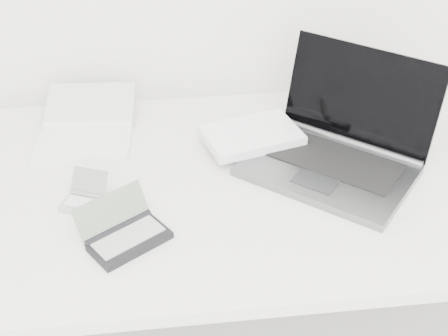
{
  "coord_description": "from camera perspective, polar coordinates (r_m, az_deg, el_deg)",
  "views": [
    {
      "loc": [
        -0.16,
        0.39,
        1.59
      ],
      "look_at": [
        -0.03,
        1.51,
        0.79
      ],
      "focal_mm": 50.0,
      "sensor_mm": 36.0,
      "label": 1
    }
  ],
  "objects": [
    {
      "name": "pda_silver",
      "position": [
        1.41,
        -12.73,
        -2.69
      ],
      "size": [
        0.11,
        0.12,
        0.06
      ],
      "rotation": [
        0.0,
        0.0,
        -0.39
      ],
      "color": "#B9B9BD",
      "rests_on": "desk"
    },
    {
      "name": "netbook_open_white",
      "position": [
        1.63,
        -12.52,
        3.28
      ],
      "size": [
        0.25,
        0.32,
        0.07
      ],
      "rotation": [
        0.0,
        0.0,
        -0.08
      ],
      "color": "white",
      "rests_on": "desk"
    },
    {
      "name": "desk",
      "position": [
        1.48,
        0.97,
        -2.39
      ],
      "size": [
        1.6,
        0.8,
        0.73
      ],
      "color": "white",
      "rests_on": "ground"
    },
    {
      "name": "palmtop_charcoal",
      "position": [
        1.29,
        -9.06,
        -5.92
      ],
      "size": [
        0.2,
        0.19,
        0.08
      ],
      "rotation": [
        0.0,
        0.0,
        0.59
      ],
      "color": "black",
      "rests_on": "desk"
    },
    {
      "name": "laptop_large",
      "position": [
        1.51,
        8.55,
        2.05
      ],
      "size": [
        0.56,
        0.49,
        0.25
      ],
      "rotation": [
        0.0,
        0.0,
        -0.7
      ],
      "color": "slate",
      "rests_on": "desk"
    }
  ]
}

